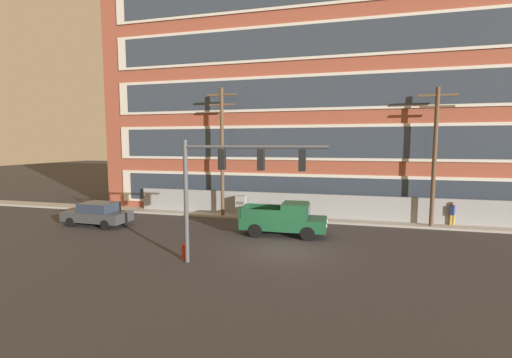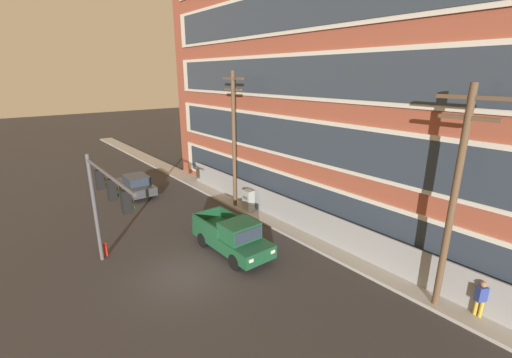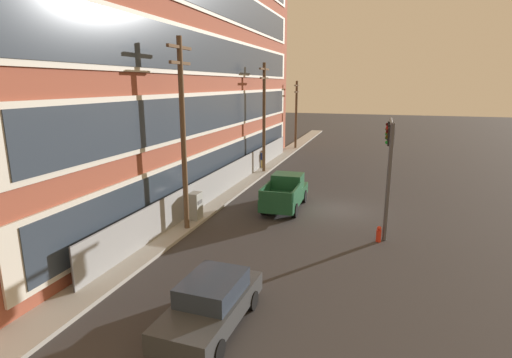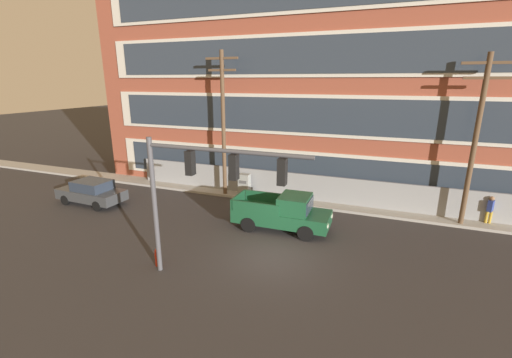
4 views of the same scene
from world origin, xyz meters
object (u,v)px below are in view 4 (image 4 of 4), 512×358
electrical_cabinet (244,186)px  pedestrian_near_cabinet (490,209)px  pickup_truck_dark_green (283,213)px  utility_pole_near_corner (223,120)px  fire_hydrant (158,257)px  utility_pole_midblock (476,136)px  sedan_dark_grey (92,192)px  traffic_signal_mast (200,180)px

electrical_cabinet → pedestrian_near_cabinet: size_ratio=0.97×
electrical_cabinet → pickup_truck_dark_green: bearing=-45.6°
utility_pole_near_corner → pickup_truck_dark_green: bearing=-36.0°
pedestrian_near_cabinet → pickup_truck_dark_green: bearing=-156.3°
utility_pole_near_corner → fire_hydrant: bearing=-81.5°
pickup_truck_dark_green → electrical_cabinet: 5.68m
pedestrian_near_cabinet → fire_hydrant: 17.40m
fire_hydrant → pickup_truck_dark_green: bearing=54.3°
utility_pole_midblock → electrical_cabinet: (-12.88, 0.08, -4.12)m
sedan_dark_grey → traffic_signal_mast: bearing=-24.8°
traffic_signal_mast → utility_pole_midblock: (10.43, 9.71, 0.79)m
utility_pole_midblock → fire_hydrant: utility_pole_midblock is taller
traffic_signal_mast → electrical_cabinet: bearing=104.0°
utility_pole_near_corner → utility_pole_midblock: 14.25m
utility_pole_midblock → electrical_cabinet: size_ratio=5.49×
sedan_dark_grey → pedestrian_near_cabinet: size_ratio=2.65×
sedan_dark_grey → fire_hydrant: (8.64, -4.84, -0.42)m
pickup_truck_dark_green → sedan_dark_grey: bearing=-177.1°
utility_pole_midblock → fire_hydrant: 16.59m
sedan_dark_grey → pedestrian_near_cabinet: 23.43m
traffic_signal_mast → pedestrian_near_cabinet: (11.81, 10.26, -3.17)m
pickup_truck_dark_green → traffic_signal_mast: bearing=-104.9°
traffic_signal_mast → pedestrian_near_cabinet: size_ratio=3.79×
utility_pole_near_corner → pedestrian_near_cabinet: bearing=2.3°
fire_hydrant → traffic_signal_mast: bearing=-6.1°
traffic_signal_mast → electrical_cabinet: traffic_signal_mast is taller
traffic_signal_mast → electrical_cabinet: (-2.44, 9.80, -3.33)m
sedan_dark_grey → pickup_truck_dark_green: bearing=2.9°
traffic_signal_mast → fire_hydrant: (-2.42, 0.26, -3.77)m
pickup_truck_dark_green → sedan_dark_grey: (-12.58, -0.64, -0.14)m
pedestrian_near_cabinet → electrical_cabinet: bearing=-178.1°
traffic_signal_mast → utility_pole_near_corner: size_ratio=0.68×
traffic_signal_mast → utility_pole_near_corner: bearing=111.6°
utility_pole_near_corner → pedestrian_near_cabinet: 16.19m
pickup_truck_dark_green → utility_pole_midblock: 10.54m
traffic_signal_mast → utility_pole_near_corner: (-3.82, 9.63, 1.02)m
utility_pole_near_corner → fire_hydrant: size_ratio=12.14×
pickup_truck_dark_green → electrical_cabinet: pickup_truck_dark_green is taller
traffic_signal_mast → fire_hydrant: 4.48m
utility_pole_midblock → pedestrian_near_cabinet: utility_pole_midblock is taller
utility_pole_near_corner → pedestrian_near_cabinet: (15.62, 0.63, -4.19)m
pickup_truck_dark_green → utility_pole_midblock: bearing=24.0°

